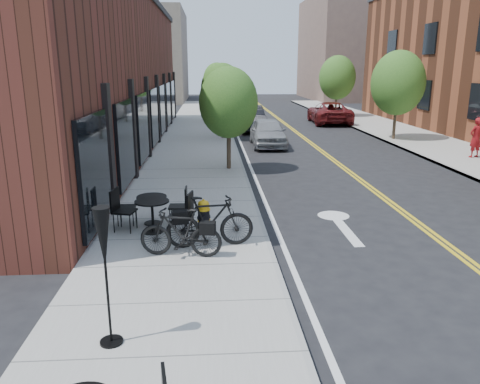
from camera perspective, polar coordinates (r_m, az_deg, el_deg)
name	(u,v)px	position (r m, az deg, el deg)	size (l,w,h in m)	color
ground	(278,268)	(9.52, 4.61, -9.24)	(120.00, 120.00, 0.00)	black
sidewalk_near	(193,165)	(18.99, -5.72, 3.30)	(4.00, 70.00, 0.12)	#9E9B93
sidewalk_far	(480,161)	(22.09, 27.21, 3.37)	(4.00, 70.00, 0.12)	#9E9B93
building_near	(96,75)	(23.17, -17.14, 13.42)	(5.00, 28.00, 7.00)	#452116
bg_building_left	(150,56)	(56.98, -10.88, 15.93)	(8.00, 14.00, 10.00)	#726656
bg_building_right	(350,48)	(61.12, 13.31, 16.66)	(10.00, 16.00, 12.00)	brown
tree_near_a	(228,103)	(17.64, -1.42, 10.83)	(2.20, 2.20, 3.81)	#382B1E
tree_near_b	(222,89)	(25.62, -2.17, 12.40)	(2.30, 2.30, 3.98)	#382B1E
tree_near_c	(219,87)	(33.61, -2.56, 12.72)	(2.10, 2.10, 3.67)	#382B1E
tree_near_d	(217,80)	(41.60, -2.81, 13.53)	(2.40, 2.40, 4.11)	#382B1E
tree_far_b	(398,83)	(26.52, 18.69, 12.47)	(2.80, 2.80, 4.62)	#382B1E
tree_far_c	(337,78)	(37.91, 11.77, 13.49)	(2.80, 2.80, 4.62)	#382B1E
fire_hydrant	(204,217)	(11.00, -4.44, -3.01)	(0.46, 0.46, 0.81)	maroon
bicycle_left	(180,233)	(9.64, -7.27, -4.93)	(0.48, 1.71, 1.03)	black
bicycle_right	(210,221)	(10.08, -3.68, -3.60)	(0.54, 1.89, 1.14)	black
bistro_set_b	(152,212)	(11.12, -10.64, -2.37)	(1.91, 0.97, 1.00)	black
bistro_set_c	(152,206)	(11.74, -10.67, -1.66)	(1.71, 0.76, 0.92)	black
patio_umbrella	(104,248)	(6.56, -16.26, -6.56)	(0.32, 0.32, 2.01)	black
parked_car_a	(268,132)	(23.70, 3.41, 7.28)	(1.66, 4.12, 1.40)	gray
parked_car_b	(250,118)	(29.53, 1.18, 8.97)	(1.62, 4.65, 1.53)	black
parked_car_c	(243,110)	(35.19, 0.38, 9.98)	(2.18, 5.37, 1.56)	#A6A6AB
parked_car_far	(329,113)	(33.90, 10.82, 9.48)	(2.50, 5.41, 1.50)	maroon
pedestrian	(476,138)	(22.43, 26.79, 5.94)	(0.62, 0.41, 1.70)	maroon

